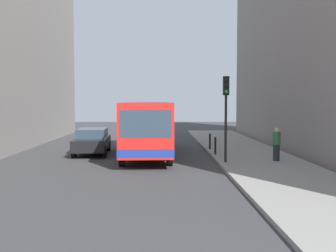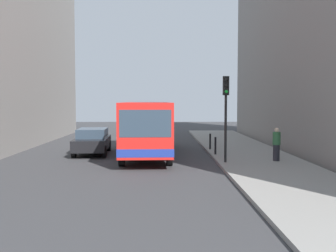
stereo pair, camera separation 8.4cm
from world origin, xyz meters
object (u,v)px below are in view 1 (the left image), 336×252
bollard_near (215,146)px  pedestrian_near_signal (276,144)px  bus (146,125)px  traffic_light (226,103)px  car_beside_bus (92,141)px  bollard_mid (210,141)px

bollard_near → pedestrian_near_signal: size_ratio=0.58×
bollard_near → pedestrian_near_signal: bearing=-42.7°
bus → pedestrian_near_signal: bus is taller
bus → pedestrian_near_signal: 7.43m
bus → bollard_near: size_ratio=11.68×
bus → traffic_light: traffic_light is taller
car_beside_bus → traffic_light: traffic_light is taller
bollard_mid → pedestrian_near_signal: size_ratio=0.58×
traffic_light → bollard_near: size_ratio=4.32×
car_beside_bus → traffic_light: 8.57m
bus → car_beside_bus: 3.29m
traffic_light → bollard_mid: 5.85m
traffic_light → pedestrian_near_signal: traffic_light is taller
car_beside_bus → bollard_mid: (6.98, 1.04, -0.16)m
traffic_light → bollard_mid: (-0.10, 5.34, -2.38)m
pedestrian_near_signal → bus: bearing=95.8°
bollard_near → bollard_mid: 2.47m
bus → bollard_near: 4.14m
bollard_near → pedestrian_near_signal: pedestrian_near_signal is taller
car_beside_bus → pedestrian_near_signal: 10.40m
bollard_mid → pedestrian_near_signal: pedestrian_near_signal is taller
bus → car_beside_bus: bus is taller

